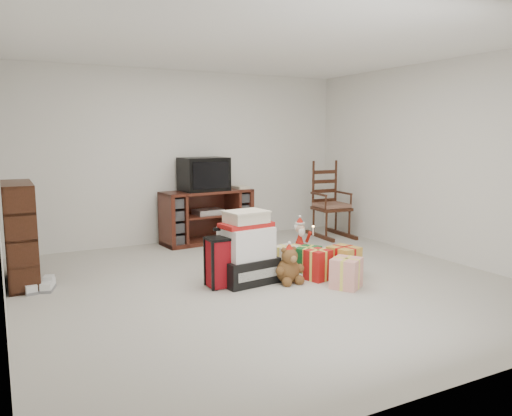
# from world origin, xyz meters

# --- Properties ---
(room) EXTENTS (5.01, 5.01, 2.51)m
(room) POSITION_xyz_m (0.00, 0.00, 1.25)
(room) COLOR beige
(room) RESTS_ON ground
(tv_stand) EXTENTS (1.39, 0.62, 0.77)m
(tv_stand) POSITION_xyz_m (0.22, 2.23, 0.39)
(tv_stand) COLOR #491A15
(tv_stand) RESTS_ON floor
(bookshelf) EXTENTS (0.30, 0.89, 1.09)m
(bookshelf) POSITION_xyz_m (-2.32, 1.20, 0.52)
(bookshelf) COLOR #3D1C10
(bookshelf) RESTS_ON floor
(rocking_chair) EXTENTS (0.54, 0.84, 1.22)m
(rocking_chair) POSITION_xyz_m (2.08, 1.77, 0.42)
(rocking_chair) COLOR #3D1C10
(rocking_chair) RESTS_ON floor
(gift_pile) EXTENTS (0.66, 0.51, 0.76)m
(gift_pile) POSITION_xyz_m (-0.18, 0.13, 0.33)
(gift_pile) COLOR black
(gift_pile) RESTS_ON floor
(red_suitcase) EXTENTS (0.41, 0.22, 0.62)m
(red_suitcase) POSITION_xyz_m (-0.42, 0.10, 0.27)
(red_suitcase) COLOR maroon
(red_suitcase) RESTS_ON floor
(stocking) EXTENTS (0.31, 0.23, 0.61)m
(stocking) POSITION_xyz_m (-0.32, 0.18, 0.31)
(stocking) COLOR #0D7512
(stocking) RESTS_ON floor
(teddy_bear) EXTENTS (0.26, 0.23, 0.39)m
(teddy_bear) POSITION_xyz_m (0.21, -0.09, 0.17)
(teddy_bear) COLOR brown
(teddy_bear) RESTS_ON floor
(santa_figurine) EXTENTS (0.27, 0.26, 0.56)m
(santa_figurine) POSITION_xyz_m (0.85, 0.69, 0.22)
(santa_figurine) COLOR #A91C12
(santa_figurine) RESTS_ON floor
(mrs_claus_figurine) EXTENTS (0.28, 0.27, 0.58)m
(mrs_claus_figurine) POSITION_xyz_m (-0.20, 0.61, 0.22)
(mrs_claus_figurine) COLOR #A91C12
(mrs_claus_figurine) RESTS_ON floor
(sneaker_pair) EXTENTS (0.34, 0.29, 0.10)m
(sneaker_pair) POSITION_xyz_m (-2.19, 0.83, 0.05)
(sneaker_pair) COLOR white
(sneaker_pair) RESTS_ON floor
(gift_cluster) EXTENTS (0.83, 1.21, 0.28)m
(gift_cluster) POSITION_xyz_m (0.74, 0.06, 0.14)
(gift_cluster) COLOR #B11614
(gift_cluster) RESTS_ON floor
(crt_television) EXTENTS (0.69, 0.52, 0.48)m
(crt_television) POSITION_xyz_m (0.17, 2.22, 1.01)
(crt_television) COLOR black
(crt_television) RESTS_ON tv_stand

